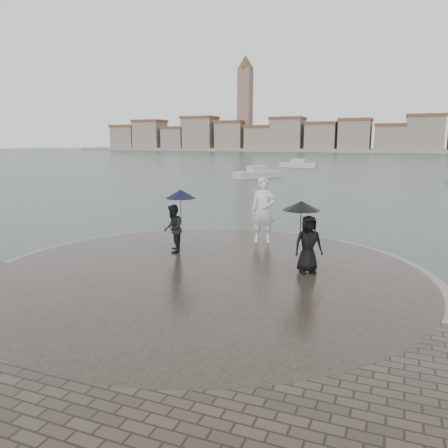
% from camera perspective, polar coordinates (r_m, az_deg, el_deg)
% --- Properties ---
extents(ground, '(400.00, 400.00, 0.00)m').
position_cam_1_polar(ground, '(9.47, -11.36, -13.77)').
color(ground, '#2B3835').
rests_on(ground, ground).
extents(kerb_ring, '(12.50, 12.50, 0.32)m').
position_cam_1_polar(kerb_ring, '(12.27, -2.31, -6.98)').
color(kerb_ring, gray).
rests_on(kerb_ring, ground).
extents(quay_tip, '(11.90, 11.90, 0.36)m').
position_cam_1_polar(quay_tip, '(12.27, -2.31, -6.89)').
color(quay_tip, '#2D261E').
rests_on(quay_tip, ground).
extents(statue, '(0.97, 0.78, 2.31)m').
position_cam_1_polar(statue, '(15.41, 5.13, 1.82)').
color(statue, silver).
rests_on(statue, quay_tip).
extents(visitor_left, '(1.17, 1.07, 2.04)m').
position_cam_1_polar(visitor_left, '(14.02, -6.40, 0.69)').
color(visitor_left, black).
rests_on(visitor_left, quay_tip).
extents(visitor_right, '(1.24, 1.06, 1.95)m').
position_cam_1_polar(visitor_right, '(12.04, 10.67, -1.00)').
color(visitor_right, black).
rests_on(visitor_right, quay_tip).
extents(far_skyline, '(260.00, 20.00, 37.00)m').
position_cam_1_polar(far_skyline, '(168.22, 18.71, 10.78)').
color(far_skyline, gray).
rests_on(far_skyline, ground).
extents(boats, '(35.79, 24.03, 1.50)m').
position_cam_1_polar(boats, '(51.90, 20.41, 6.19)').
color(boats, '#B9B2A6').
rests_on(boats, ground).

